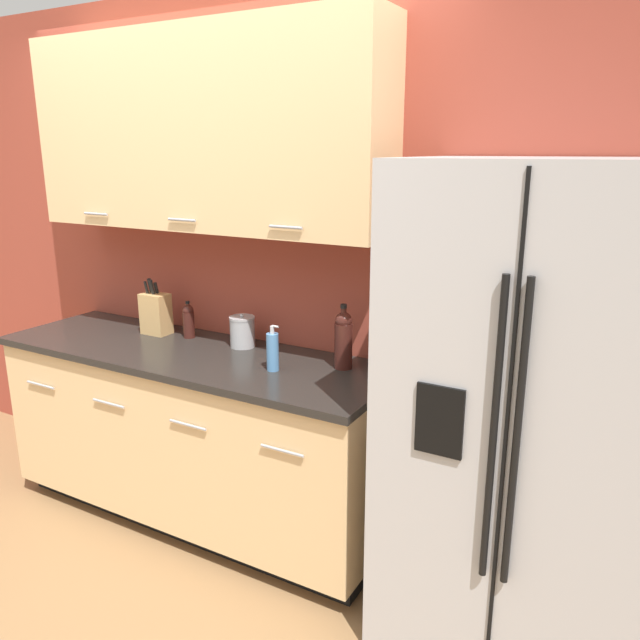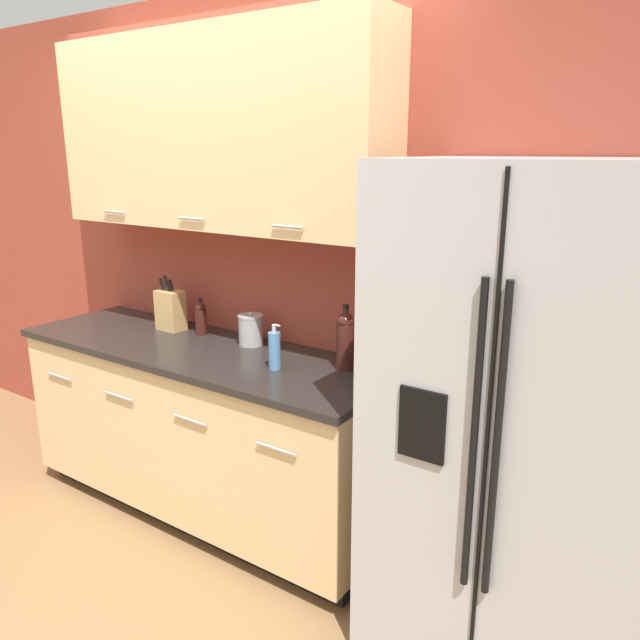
% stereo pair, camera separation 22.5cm
% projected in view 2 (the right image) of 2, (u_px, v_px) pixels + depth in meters
% --- Properties ---
extents(ground_plane, '(14.00, 14.00, 0.00)m').
position_uv_depth(ground_plane, '(67.00, 594.00, 2.69)').
color(ground_plane, olive).
extents(wall_back, '(10.00, 0.39, 2.60)m').
position_uv_depth(wall_back, '(232.00, 224.00, 3.18)').
color(wall_back, '#993D2D').
rests_on(wall_back, ground_plane).
extents(counter_unit, '(2.05, 0.64, 0.91)m').
position_uv_depth(counter_unit, '(205.00, 429.00, 3.21)').
color(counter_unit, black).
rests_on(counter_unit, ground_plane).
extents(refrigerator, '(0.95, 0.74, 1.83)m').
position_uv_depth(refrigerator, '(521.00, 428.00, 2.18)').
color(refrigerator, '#B2B2B5').
rests_on(refrigerator, ground_plane).
extents(knife_block, '(0.15, 0.10, 0.30)m').
position_uv_depth(knife_block, '(170.00, 310.00, 3.36)').
color(knife_block, tan).
rests_on(knife_block, counter_unit).
extents(wine_bottle, '(0.08, 0.08, 0.29)m').
position_uv_depth(wine_bottle, '(345.00, 339.00, 2.75)').
color(wine_bottle, '#3D1914').
rests_on(wine_bottle, counter_unit).
extents(soap_dispenser, '(0.06, 0.05, 0.21)m').
position_uv_depth(soap_dispenser, '(274.00, 350.00, 2.76)').
color(soap_dispenser, '#4C7FB2').
rests_on(soap_dispenser, counter_unit).
extents(oil_bottle, '(0.06, 0.06, 0.19)m').
position_uv_depth(oil_bottle, '(201.00, 318.00, 3.28)').
color(oil_bottle, '#3D1914').
rests_on(oil_bottle, counter_unit).
extents(steel_canister, '(0.13, 0.13, 0.17)m').
position_uv_depth(steel_canister, '(251.00, 330.00, 3.11)').
color(steel_canister, '#A3A3A5').
rests_on(steel_canister, counter_unit).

